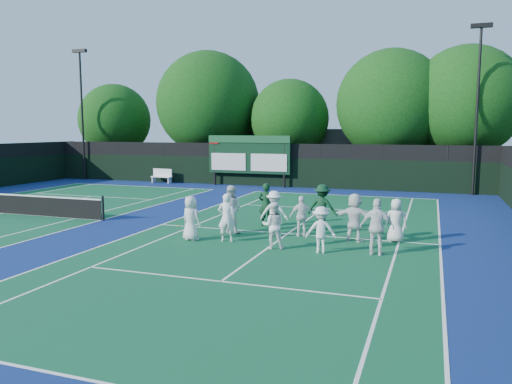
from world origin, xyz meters
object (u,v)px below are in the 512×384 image
(tennis_net, at_px, (4,203))
(coach_left, at_px, (266,205))
(scoreboard, at_px, (248,155))
(bench, at_px, (162,175))

(tennis_net, relative_size, coach_left, 6.28)
(scoreboard, bearing_deg, coach_left, -66.79)
(tennis_net, distance_m, coach_left, 12.78)
(bench, xyz_separation_m, coach_left, (12.52, -13.15, 0.33))
(coach_left, bearing_deg, scoreboard, -74.71)
(bench, distance_m, coach_left, 18.16)
(coach_left, bearing_deg, bench, -54.34)
(coach_left, bearing_deg, tennis_net, -2.42)
(bench, bearing_deg, tennis_net, -90.80)
(tennis_net, bearing_deg, scoreboard, 64.40)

